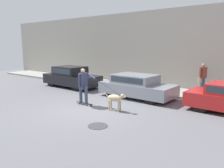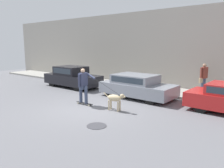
# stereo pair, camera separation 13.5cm
# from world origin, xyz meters

# --- Properties ---
(ground_plane) EXTENTS (36.00, 36.00, 0.00)m
(ground_plane) POSITION_xyz_m (0.00, 0.00, 0.00)
(ground_plane) COLOR slate
(back_wall) EXTENTS (32.00, 0.30, 5.10)m
(back_wall) POSITION_xyz_m (0.00, 6.66, 2.55)
(back_wall) COLOR #9E998E
(back_wall) RESTS_ON ground_plane
(sidewalk_curb) EXTENTS (30.00, 2.43, 0.14)m
(sidewalk_curb) POSITION_xyz_m (0.00, 5.28, 0.07)
(sidewalk_curb) COLOR gray
(sidewalk_curb) RESTS_ON ground_plane
(parked_car_0) EXTENTS (4.15, 1.83, 1.40)m
(parked_car_0) POSITION_xyz_m (-4.54, 3.09, 0.67)
(parked_car_0) COLOR black
(parked_car_0) RESTS_ON ground_plane
(parked_car_1) EXTENTS (4.08, 1.98, 1.25)m
(parked_car_1) POSITION_xyz_m (0.58, 3.09, 0.62)
(parked_car_1) COLOR black
(parked_car_1) RESTS_ON ground_plane
(dog) EXTENTS (1.11, 0.33, 0.79)m
(dog) POSITION_xyz_m (1.11, 0.41, 0.54)
(dog) COLOR tan
(dog) RESTS_ON ground_plane
(skateboarder) EXTENTS (2.59, 0.62, 1.73)m
(skateboarder) POSITION_xyz_m (-0.67, 0.28, 0.98)
(skateboarder) COLOR beige
(skateboarder) RESTS_ON ground_plane
(pedestrian_with_bag) EXTENTS (0.33, 0.72, 1.67)m
(pedestrian_with_bag) POSITION_xyz_m (3.27, 5.80, 1.06)
(pedestrian_with_bag) COLOR #3D4760
(pedestrian_with_bag) RESTS_ON sidewalk_curb
(manhole_cover) EXTENTS (0.70, 0.70, 0.01)m
(manhole_cover) POSITION_xyz_m (1.70, -1.47, 0.01)
(manhole_cover) COLOR #38383D
(manhole_cover) RESTS_ON ground_plane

